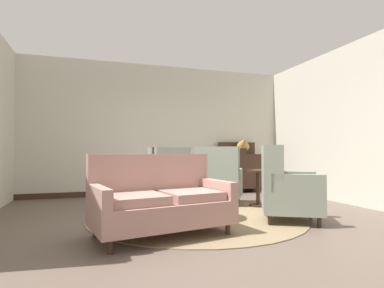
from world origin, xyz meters
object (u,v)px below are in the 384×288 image
(armchair_near_sideboard, at_px, (163,182))
(sideboard, at_px, (240,170))
(side_table, at_px, (258,184))
(porcelain_vase, at_px, (198,174))
(gramophone, at_px, (243,145))
(coffee_table, at_px, (202,193))
(settee, at_px, (160,201))
(armchair_beside_settee, at_px, (285,189))
(armchair_back_corner, at_px, (218,180))

(armchair_near_sideboard, bearing_deg, sideboard, -174.04)
(side_table, bearing_deg, porcelain_vase, -154.50)
(sideboard, distance_m, gramophone, 0.63)
(coffee_table, height_order, armchair_near_sideboard, armchair_near_sideboard)
(porcelain_vase, height_order, settee, settee)
(coffee_table, bearing_deg, armchair_beside_settee, -24.86)
(settee, relative_size, gramophone, 3.57)
(coffee_table, distance_m, porcelain_vase, 0.28)
(armchair_back_corner, height_order, side_table, armchair_back_corner)
(settee, bearing_deg, armchair_near_sideboard, 65.45)
(porcelain_vase, relative_size, armchair_back_corner, 0.36)
(armchair_back_corner, bearing_deg, coffee_table, 88.93)
(armchair_beside_settee, height_order, sideboard, sideboard)
(settee, height_order, armchair_near_sideboard, armchair_near_sideboard)
(sideboard, xyz_separation_m, gramophone, (0.05, -0.09, 0.63))
(armchair_beside_settee, bearing_deg, sideboard, 13.04)
(side_table, xyz_separation_m, sideboard, (0.60, 1.92, 0.13))
(armchair_near_sideboard, relative_size, side_table, 1.61)
(settee, height_order, side_table, settee)
(side_table, relative_size, sideboard, 0.54)
(coffee_table, height_order, gramophone, gramophone)
(armchair_back_corner, distance_m, armchair_near_sideboard, 1.06)
(armchair_beside_settee, height_order, gramophone, gramophone)
(side_table, bearing_deg, coffee_table, -153.18)
(sideboard, bearing_deg, armchair_beside_settee, -105.09)
(armchair_back_corner, xyz_separation_m, armchair_near_sideboard, (-1.06, 0.01, -0.00))
(armchair_near_sideboard, bearing_deg, gramophone, -176.15)
(sideboard, relative_size, gramophone, 2.55)
(sideboard, bearing_deg, armchair_back_corner, -128.91)
(coffee_table, height_order, porcelain_vase, porcelain_vase)
(armchair_near_sideboard, bearing_deg, armchair_beside_settee, 103.77)
(armchair_beside_settee, bearing_deg, armchair_back_corner, 40.21)
(porcelain_vase, xyz_separation_m, gramophone, (2.02, 2.49, 0.50))
(sideboard, bearing_deg, coffee_table, -126.56)
(armchair_near_sideboard, distance_m, sideboard, 2.67)
(sideboard, bearing_deg, gramophone, -62.31)
(coffee_table, xyz_separation_m, porcelain_vase, (-0.05, 0.01, 0.28))
(armchair_back_corner, xyz_separation_m, sideboard, (1.18, 1.46, 0.08))
(armchair_beside_settee, bearing_deg, side_table, 16.99)
(porcelain_vase, distance_m, armchair_back_corner, 1.38)
(coffee_table, relative_size, porcelain_vase, 1.93)
(porcelain_vase, xyz_separation_m, armchair_back_corner, (0.79, 1.11, -0.21))
(side_table, height_order, sideboard, sideboard)
(side_table, bearing_deg, gramophone, 70.53)
(armchair_beside_settee, bearing_deg, gramophone, 11.82)
(gramophone, bearing_deg, armchair_near_sideboard, -149.13)
(coffee_table, distance_m, sideboard, 3.22)
(side_table, bearing_deg, armchair_beside_settee, -101.14)
(porcelain_vase, relative_size, sideboard, 0.33)
(gramophone, bearing_deg, sideboard, 117.69)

